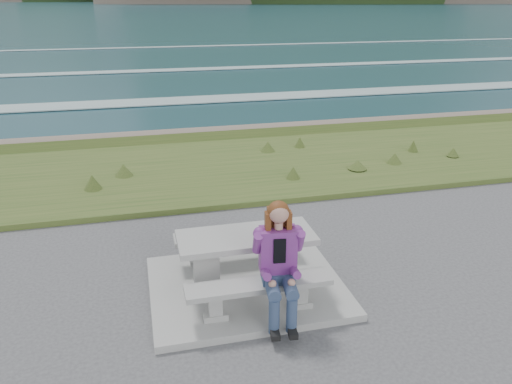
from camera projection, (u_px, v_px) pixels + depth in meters
The scene contains 8 objects.
concrete_slab at pixel (247, 287), 6.85m from camera, with size 2.60×2.10×0.10m, color #A1A19C.
picnic_table at pixel (246, 246), 6.61m from camera, with size 1.80×0.75×0.75m.
bench_landward at pixel (259, 289), 6.07m from camera, with size 1.80×0.35×0.45m.
bench_seaward at pixel (236, 238), 7.33m from camera, with size 1.80×0.35×0.45m.
grass_verge at pixel (198, 172), 11.37m from camera, with size 160.00×4.50×0.22m, color #34501E.
shore_drop at pixel (185, 139), 13.99m from camera, with size 160.00×0.80×2.20m, color brown.
ocean at pixel (155, 91), 30.14m from camera, with size 1600.00×1600.00×0.09m.
seated_woman at pixel (280, 279), 5.91m from camera, with size 0.50×0.79×1.48m.
Camera 1 is at (-1.27, -5.73, 3.80)m, focal length 35.00 mm.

